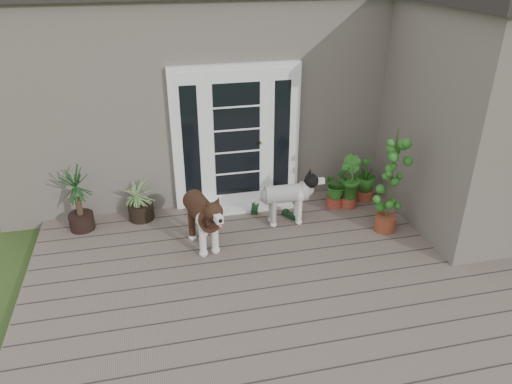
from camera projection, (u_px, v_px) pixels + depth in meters
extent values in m
cube|color=#6B5B4C|center=(289.00, 289.00, 5.73)|extent=(6.20, 4.60, 0.12)
cube|color=#665E54|center=(226.00, 80.00, 8.76)|extent=(7.40, 4.00, 3.10)
cube|color=#665E54|center=(473.00, 123.00, 6.59)|extent=(1.60, 2.40, 3.10)
cube|color=white|center=(237.00, 137.00, 7.09)|extent=(1.90, 0.14, 2.15)
cube|color=white|center=(240.00, 206.00, 7.40)|extent=(1.60, 0.40, 0.05)
imported|color=#27631C|center=(335.00, 191.00, 7.33)|extent=(0.55, 0.55, 0.51)
imported|color=#245D1A|center=(349.00, 188.00, 7.33)|extent=(0.46, 0.46, 0.59)
imported|color=#1B5E20|center=(365.00, 182.00, 7.54)|extent=(0.53, 0.53, 0.59)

